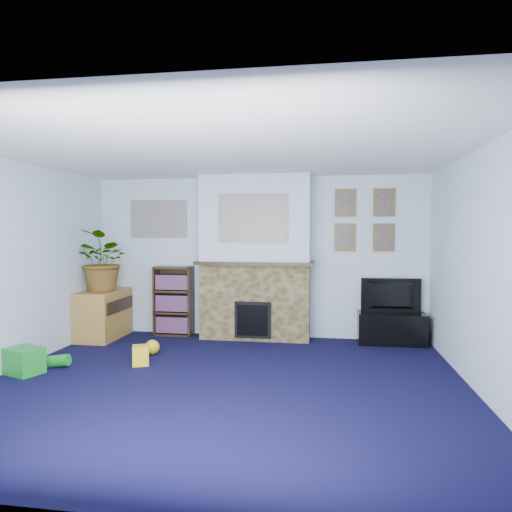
% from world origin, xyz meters
% --- Properties ---
extents(floor, '(5.00, 4.50, 0.01)m').
position_xyz_m(floor, '(0.00, 0.00, 0.00)').
color(floor, black).
rests_on(floor, ground).
extents(ceiling, '(5.00, 4.50, 0.01)m').
position_xyz_m(ceiling, '(0.00, 0.00, 2.40)').
color(ceiling, white).
rests_on(ceiling, wall_back).
extents(wall_back, '(5.00, 0.04, 2.40)m').
position_xyz_m(wall_back, '(0.00, 2.25, 1.20)').
color(wall_back, silver).
rests_on(wall_back, ground).
extents(wall_front, '(5.00, 0.04, 2.40)m').
position_xyz_m(wall_front, '(0.00, -2.25, 1.20)').
color(wall_front, silver).
rests_on(wall_front, ground).
extents(wall_left, '(0.04, 4.50, 2.40)m').
position_xyz_m(wall_left, '(-2.50, 0.00, 1.20)').
color(wall_left, silver).
rests_on(wall_left, ground).
extents(wall_right, '(0.04, 4.50, 2.40)m').
position_xyz_m(wall_right, '(2.50, 0.00, 1.20)').
color(wall_right, silver).
rests_on(wall_right, ground).
extents(chimney_breast, '(1.72, 0.50, 2.40)m').
position_xyz_m(chimney_breast, '(0.00, 2.05, 1.18)').
color(chimney_breast, brown).
rests_on(chimney_breast, ground).
extents(collage_main, '(1.00, 0.03, 0.68)m').
position_xyz_m(collage_main, '(0.00, 1.84, 1.78)').
color(collage_main, gray).
rests_on(collage_main, chimney_breast).
extents(collage_left, '(0.90, 0.03, 0.58)m').
position_xyz_m(collage_left, '(-1.55, 2.23, 1.78)').
color(collage_left, gray).
rests_on(collage_left, wall_back).
extents(portrait_tl, '(0.30, 0.03, 0.40)m').
position_xyz_m(portrait_tl, '(1.30, 2.23, 2.00)').
color(portrait_tl, brown).
rests_on(portrait_tl, wall_back).
extents(portrait_tr, '(0.30, 0.03, 0.40)m').
position_xyz_m(portrait_tr, '(1.85, 2.23, 2.00)').
color(portrait_tr, brown).
rests_on(portrait_tr, wall_back).
extents(portrait_bl, '(0.30, 0.03, 0.40)m').
position_xyz_m(portrait_bl, '(1.30, 2.23, 1.50)').
color(portrait_bl, brown).
rests_on(portrait_bl, wall_back).
extents(portrait_br, '(0.30, 0.03, 0.40)m').
position_xyz_m(portrait_br, '(1.85, 2.23, 1.50)').
color(portrait_br, brown).
rests_on(portrait_br, wall_back).
extents(tv_stand, '(0.93, 0.39, 0.44)m').
position_xyz_m(tv_stand, '(1.95, 2.03, 0.23)').
color(tv_stand, black).
rests_on(tv_stand, ground).
extents(television, '(0.84, 0.14, 0.48)m').
position_xyz_m(television, '(1.95, 2.05, 0.68)').
color(television, black).
rests_on(television, tv_stand).
extents(bookshelf, '(0.58, 0.28, 1.05)m').
position_xyz_m(bookshelf, '(-1.27, 2.11, 0.50)').
color(bookshelf, black).
rests_on(bookshelf, ground).
extents(sideboard, '(0.51, 0.91, 0.71)m').
position_xyz_m(sideboard, '(-2.24, 1.75, 0.35)').
color(sideboard, olive).
rests_on(sideboard, ground).
extents(potted_plant, '(1.05, 1.00, 0.90)m').
position_xyz_m(potted_plant, '(-2.19, 1.70, 1.16)').
color(potted_plant, '#26661E').
rests_on(potted_plant, sideboard).
extents(mantel_clock, '(0.11, 0.07, 0.15)m').
position_xyz_m(mantel_clock, '(-0.03, 2.00, 1.22)').
color(mantel_clock, gold).
rests_on(mantel_clock, chimney_breast).
extents(mantel_candle, '(0.05, 0.05, 0.17)m').
position_xyz_m(mantel_candle, '(0.30, 2.00, 1.23)').
color(mantel_candle, '#B2BFC6').
rests_on(mantel_candle, chimney_breast).
extents(mantel_teddy, '(0.14, 0.14, 0.14)m').
position_xyz_m(mantel_teddy, '(-0.58, 2.00, 1.22)').
color(mantel_teddy, gray).
rests_on(mantel_teddy, chimney_breast).
extents(mantel_can, '(0.06, 0.06, 0.13)m').
position_xyz_m(mantel_can, '(0.78, 2.00, 1.21)').
color(mantel_can, yellow).
rests_on(mantel_can, chimney_breast).
extents(green_crate, '(0.44, 0.40, 0.29)m').
position_xyz_m(green_crate, '(-2.28, -0.01, 0.14)').
color(green_crate, '#198C26').
rests_on(green_crate, ground).
extents(toy_ball, '(0.19, 0.19, 0.19)m').
position_xyz_m(toy_ball, '(-1.18, 0.98, 0.09)').
color(toy_ball, yellow).
rests_on(toy_ball, ground).
extents(toy_block, '(0.24, 0.24, 0.23)m').
position_xyz_m(toy_block, '(-1.14, 0.51, 0.11)').
color(toy_block, yellow).
rests_on(toy_block, ground).
extents(toy_tube, '(0.31, 0.14, 0.18)m').
position_xyz_m(toy_tube, '(-2.07, 0.28, 0.07)').
color(toy_tube, '#198C26').
rests_on(toy_tube, ground).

